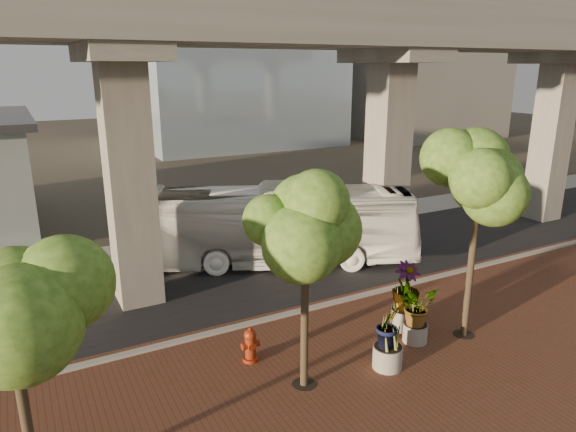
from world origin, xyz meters
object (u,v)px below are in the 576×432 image
parked_car (521,188)px  planter_front (417,308)px  transit_bus (273,226)px  fire_hydrant (250,345)px

parked_car → planter_front: (-19.57, -11.36, 0.44)m
transit_bus → fire_hydrant: bearing=172.6°
parked_car → fire_hydrant: parked_car is taller
fire_hydrant → planter_front: size_ratio=0.57×
transit_bus → planter_front: bearing=-150.0°
fire_hydrant → planter_front: 5.53m
transit_bus → fire_hydrant: 8.48m
transit_bus → planter_front: transit_bus is taller
parked_car → planter_front: bearing=118.0°
transit_bus → parked_car: bearing=-58.5°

